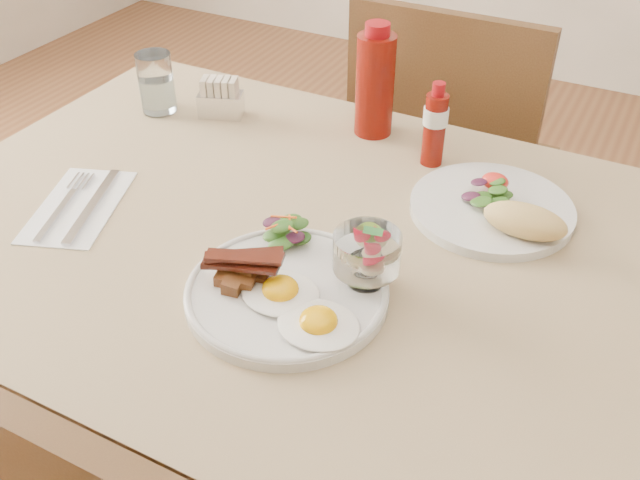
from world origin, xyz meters
TOP-DOWN VIEW (x-y plane):
  - table at (0.00, 0.00)m, footprint 1.33×0.88m
  - chair_far at (0.00, 0.66)m, footprint 0.42×0.42m
  - main_plate at (0.03, -0.15)m, footprint 0.28×0.28m
  - fried_eggs at (0.06, -0.18)m, footprint 0.20×0.15m
  - bacon_potato_pile at (-0.03, -0.16)m, footprint 0.12×0.08m
  - side_salad at (-0.03, -0.06)m, footprint 0.08×0.07m
  - fruit_cup at (0.12, -0.08)m, footprint 0.09×0.09m
  - second_plate at (0.23, 0.17)m, footprint 0.26×0.26m
  - ketchup_bottle at (-0.06, 0.35)m, footprint 0.07×0.07m
  - hot_sauce_bottle at (0.07, 0.29)m, footprint 0.05×0.05m
  - sugar_caddy at (-0.36, 0.27)m, footprint 0.10×0.07m
  - water_glass at (-0.48, 0.23)m, footprint 0.07×0.07m
  - napkin_cutlery at (-0.38, -0.11)m, footprint 0.19×0.25m

SIDE VIEW (x-z plane):
  - chair_far at x=0.00m, z-range 0.06..0.99m
  - table at x=0.00m, z-range 0.29..1.04m
  - napkin_cutlery at x=-0.38m, z-range 0.75..0.76m
  - main_plate at x=0.03m, z-range 0.75..0.77m
  - second_plate at x=0.23m, z-range 0.74..0.80m
  - fried_eggs at x=0.06m, z-range 0.76..0.79m
  - sugar_caddy at x=-0.36m, z-range 0.75..0.83m
  - side_salad at x=-0.03m, z-range 0.77..0.81m
  - bacon_potato_pile at x=-0.03m, z-range 0.77..0.82m
  - water_glass at x=-0.48m, z-range 0.74..0.86m
  - fruit_cup at x=0.12m, z-range 0.77..0.87m
  - hot_sauce_bottle at x=0.07m, z-range 0.75..0.90m
  - ketchup_bottle at x=-0.06m, z-range 0.75..0.96m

